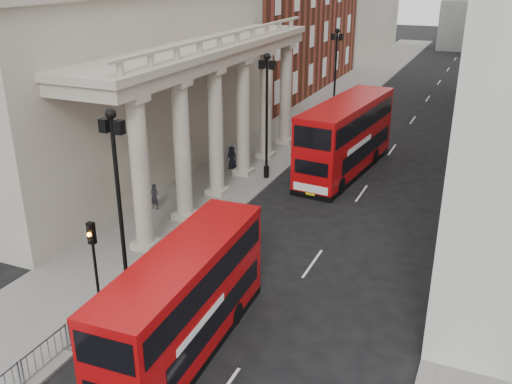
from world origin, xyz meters
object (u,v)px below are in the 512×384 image
(lamp_post_south, at_px, (118,193))
(bus_far, at_px, (346,136))
(lamp_post_north, at_px, (335,69))
(bus_near, at_px, (185,300))
(pedestrian_c, at_px, (232,157))
(traffic_light, at_px, (93,253))
(pedestrian_b, at_px, (215,161))
(lamp_post_mid, at_px, (267,108))
(pedestrian_a, at_px, (154,197))

(lamp_post_south, xyz_separation_m, bus_far, (4.47, 19.54, -2.28))
(lamp_post_north, relative_size, bus_far, 0.70)
(bus_near, xyz_separation_m, pedestrian_c, (-7.26, 19.03, -1.26))
(bus_near, xyz_separation_m, bus_far, (0.16, 21.82, 0.45))
(traffic_light, height_order, pedestrian_b, traffic_light)
(lamp_post_mid, height_order, pedestrian_b, lamp_post_mid)
(lamp_post_mid, distance_m, pedestrian_a, 9.49)
(pedestrian_a, bearing_deg, lamp_post_mid, 63.70)
(bus_far, height_order, pedestrian_c, bus_far)
(lamp_post_mid, height_order, lamp_post_north, same)
(lamp_post_south, xyz_separation_m, pedestrian_b, (-3.72, 15.57, -3.97))
(pedestrian_a, distance_m, pedestrian_b, 7.19)
(bus_near, distance_m, pedestrian_a, 13.58)
(bus_near, bearing_deg, lamp_post_north, 94.92)
(pedestrian_a, xyz_separation_m, pedestrian_c, (1.04, 8.36, 0.03))
(lamp_post_north, bearing_deg, traffic_light, -89.83)
(traffic_light, bearing_deg, lamp_post_north, 90.17)
(pedestrian_c, bearing_deg, lamp_post_north, 79.97)
(bus_near, bearing_deg, lamp_post_mid, 101.02)
(lamp_post_south, bearing_deg, pedestrian_b, 103.44)
(bus_far, xyz_separation_m, pedestrian_a, (-8.46, -11.15, -1.74))
(bus_near, height_order, pedestrian_c, bus_near)
(bus_far, bearing_deg, bus_near, -84.63)
(lamp_post_south, bearing_deg, pedestrian_c, 99.99)
(lamp_post_mid, relative_size, lamp_post_north, 1.00)
(pedestrian_a, bearing_deg, lamp_post_north, 81.78)
(lamp_post_south, relative_size, bus_near, 0.85)
(bus_far, height_order, pedestrian_a, bus_far)
(lamp_post_south, height_order, pedestrian_a, lamp_post_south)
(bus_near, bearing_deg, lamp_post_south, 149.87)
(bus_far, xyz_separation_m, pedestrian_b, (-8.19, -3.96, -1.70))
(lamp_post_mid, bearing_deg, pedestrian_b, -173.46)
(lamp_post_south, bearing_deg, lamp_post_north, 90.00)
(pedestrian_c, bearing_deg, lamp_post_south, -79.09)
(lamp_post_north, relative_size, pedestrian_b, 5.10)
(lamp_post_mid, xyz_separation_m, lamp_post_north, (0.00, 16.00, 0.00))
(bus_near, bearing_deg, bus_far, 87.33)
(lamp_post_south, relative_size, lamp_post_mid, 1.00)
(lamp_post_mid, height_order, pedestrian_a, lamp_post_mid)
(bus_far, bearing_deg, pedestrian_a, -121.41)
(traffic_light, xyz_separation_m, bus_near, (4.21, -0.26, -0.93))
(bus_near, relative_size, pedestrian_a, 6.26)
(lamp_post_south, xyz_separation_m, lamp_post_north, (0.00, 32.00, 0.00))
(lamp_post_north, bearing_deg, lamp_post_mid, -90.00)
(traffic_light, bearing_deg, pedestrian_b, 102.26)
(traffic_light, bearing_deg, pedestrian_a, 111.46)
(lamp_post_south, height_order, lamp_post_mid, same)
(lamp_post_mid, relative_size, bus_near, 0.85)
(lamp_post_north, bearing_deg, bus_near, -82.83)
(bus_near, distance_m, pedestrian_b, 19.62)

